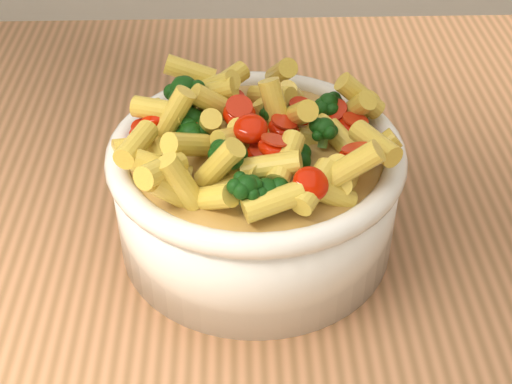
{
  "coord_description": "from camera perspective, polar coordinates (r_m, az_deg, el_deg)",
  "views": [
    {
      "loc": [
        0.01,
        -0.47,
        1.3
      ],
      "look_at": [
        0.02,
        -0.02,
        0.95
      ],
      "focal_mm": 50.0,
      "sensor_mm": 36.0,
      "label": 1
    }
  ],
  "objects": [
    {
      "name": "serving_bowl",
      "position": [
        0.57,
        0.0,
        0.1
      ],
      "size": [
        0.23,
        0.23,
        0.1
      ],
      "color": "white",
      "rests_on": "table"
    },
    {
      "name": "pasta_salad",
      "position": [
        0.53,
        0.0,
        5.25
      ],
      "size": [
        0.18,
        0.18,
        0.04
      ],
      "color": "#FFE650",
      "rests_on": "serving_bowl"
    },
    {
      "name": "table",
      "position": [
        0.69,
        -2.11,
        -8.69
      ],
      "size": [
        1.2,
        0.8,
        0.9
      ],
      "color": "#B3754D",
      "rests_on": "ground"
    }
  ]
}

